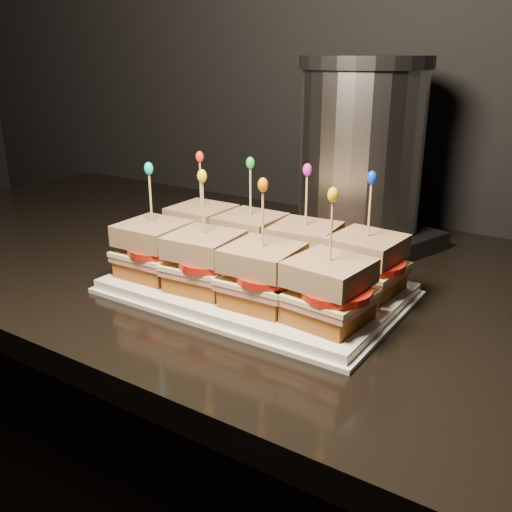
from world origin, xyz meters
The scene contains 63 objects.
granite_slab centered at (-0.51, 1.65, 0.86)m, with size 2.23×0.71×0.04m, color black.
platter centered at (-0.78, 1.55, 0.89)m, with size 0.38×0.23×0.02m, color white.
platter_rim centered at (-0.78, 1.55, 0.88)m, with size 0.39×0.25×0.01m, color white.
sandwich_0_bread_bot centered at (-0.91, 1.61, 0.91)m, with size 0.08×0.08×0.02m, color brown.
sandwich_0_ham centered at (-0.91, 1.61, 0.92)m, with size 0.09×0.09×0.01m, color #B76256.
sandwich_0_cheese centered at (-0.91, 1.61, 0.93)m, with size 0.09×0.09×0.01m, color #F3E49E.
sandwich_0_tomato centered at (-0.90, 1.60, 0.94)m, with size 0.08×0.08×0.01m, color #B21A0F.
sandwich_0_bread_top centered at (-0.91, 1.61, 0.96)m, with size 0.08×0.08×0.03m, color #51260C.
sandwich_0_pick centered at (-0.91, 1.61, 1.00)m, with size 0.00×0.00×0.09m, color tan.
sandwich_0_frill centered at (-0.91, 1.61, 1.05)m, with size 0.01×0.01×0.02m, color red.
sandwich_1_bread_bot centered at (-0.82, 1.61, 0.91)m, with size 0.08×0.08×0.02m, color brown.
sandwich_1_ham centered at (-0.82, 1.61, 0.92)m, with size 0.09×0.09×0.01m, color #B76256.
sandwich_1_cheese centered at (-0.82, 1.61, 0.93)m, with size 0.09×0.09×0.01m, color #F3E49E.
sandwich_1_tomato centered at (-0.81, 1.60, 0.94)m, with size 0.08×0.08×0.01m, color #B21A0F.
sandwich_1_bread_top centered at (-0.82, 1.61, 0.96)m, with size 0.08×0.08×0.03m, color #51260C.
sandwich_1_pick centered at (-0.82, 1.61, 1.00)m, with size 0.00×0.00×0.09m, color tan.
sandwich_1_frill centered at (-0.82, 1.61, 1.05)m, with size 0.01×0.01×0.02m, color green.
sandwich_2_bread_bot centered at (-0.74, 1.61, 0.91)m, with size 0.08×0.08×0.02m, color brown.
sandwich_2_ham centered at (-0.74, 1.61, 0.92)m, with size 0.09×0.09×0.01m, color #B76256.
sandwich_2_cheese centered at (-0.74, 1.61, 0.93)m, with size 0.09×0.09×0.01m, color #F3E49E.
sandwich_2_tomato centered at (-0.72, 1.60, 0.94)m, with size 0.08×0.08×0.01m, color #B21A0F.
sandwich_2_bread_top centered at (-0.74, 1.61, 0.96)m, with size 0.08×0.08×0.03m, color #51260C.
sandwich_2_pick centered at (-0.74, 1.61, 1.00)m, with size 0.00×0.00×0.09m, color tan.
sandwich_2_frill centered at (-0.74, 1.61, 1.05)m, with size 0.01×0.01×0.02m, color #CD20B1.
sandwich_3_bread_bot centered at (-0.65, 1.61, 0.91)m, with size 0.08×0.08×0.02m, color brown.
sandwich_3_ham centered at (-0.65, 1.61, 0.92)m, with size 0.09×0.09×0.01m, color #B76256.
sandwich_3_cheese centered at (-0.65, 1.61, 0.93)m, with size 0.09×0.09×0.01m, color #F3E49E.
sandwich_3_tomato centered at (-0.63, 1.60, 0.94)m, with size 0.08×0.08×0.01m, color #B21A0F.
sandwich_3_bread_top centered at (-0.65, 1.61, 0.96)m, with size 0.08×0.08×0.03m, color #51260C.
sandwich_3_pick centered at (-0.65, 1.61, 1.00)m, with size 0.00×0.00×0.09m, color tan.
sandwich_3_frill centered at (-0.65, 1.61, 1.05)m, with size 0.01×0.01×0.02m, color #0C34D9.
sandwich_4_bread_bot centered at (-0.91, 1.50, 0.91)m, with size 0.08×0.08×0.02m, color brown.
sandwich_4_ham centered at (-0.91, 1.50, 0.92)m, with size 0.09×0.09×0.01m, color #B76256.
sandwich_4_cheese centered at (-0.91, 1.50, 0.93)m, with size 0.09×0.09×0.01m, color #F3E49E.
sandwich_4_tomato centered at (-0.90, 1.49, 0.94)m, with size 0.08×0.08×0.01m, color #B21A0F.
sandwich_4_bread_top centered at (-0.91, 1.50, 0.96)m, with size 0.08×0.08×0.03m, color #51260C.
sandwich_4_pick centered at (-0.91, 1.50, 1.00)m, with size 0.00×0.00×0.09m, color tan.
sandwich_4_frill centered at (-0.91, 1.50, 1.05)m, with size 0.01×0.01×0.02m, color #13C2BB.
sandwich_5_bread_bot centered at (-0.82, 1.50, 0.91)m, with size 0.08×0.08×0.02m, color brown.
sandwich_5_ham centered at (-0.82, 1.50, 0.92)m, with size 0.09×0.09×0.01m, color #B76256.
sandwich_5_cheese centered at (-0.82, 1.50, 0.93)m, with size 0.09×0.09×0.01m, color #F3E49E.
sandwich_5_tomato centered at (-0.81, 1.49, 0.94)m, with size 0.08×0.08×0.01m, color #B21A0F.
sandwich_5_bread_top centered at (-0.82, 1.50, 0.96)m, with size 0.08×0.08×0.03m, color #51260C.
sandwich_5_pick centered at (-0.82, 1.50, 1.00)m, with size 0.00×0.00×0.09m, color tan.
sandwich_5_frill centered at (-0.82, 1.50, 1.05)m, with size 0.01×0.01×0.02m, color yellow.
sandwich_6_bread_bot centered at (-0.74, 1.50, 0.91)m, with size 0.08×0.08×0.02m, color brown.
sandwich_6_ham centered at (-0.74, 1.50, 0.92)m, with size 0.09×0.09×0.01m, color #B76256.
sandwich_6_cheese centered at (-0.74, 1.50, 0.93)m, with size 0.09×0.09×0.01m, color #F3E49E.
sandwich_6_tomato centered at (-0.72, 1.49, 0.94)m, with size 0.08×0.08×0.01m, color #B21A0F.
sandwich_6_bread_top centered at (-0.74, 1.50, 0.96)m, with size 0.08×0.08×0.03m, color #51260C.
sandwich_6_pick centered at (-0.74, 1.50, 1.00)m, with size 0.00×0.00×0.09m, color tan.
sandwich_6_frill centered at (-0.74, 1.50, 1.05)m, with size 0.01×0.01×0.02m, color orange.
sandwich_7_bread_bot centered at (-0.65, 1.50, 0.91)m, with size 0.08×0.08×0.02m, color brown.
sandwich_7_ham centered at (-0.65, 1.50, 0.92)m, with size 0.09×0.09×0.01m, color #B76256.
sandwich_7_cheese centered at (-0.65, 1.50, 0.93)m, with size 0.09×0.09×0.01m, color #F3E49E.
sandwich_7_tomato centered at (-0.63, 1.49, 0.94)m, with size 0.08×0.08×0.01m, color #B21A0F.
sandwich_7_bread_top centered at (-0.65, 1.50, 0.96)m, with size 0.08×0.08×0.03m, color #51260C.
sandwich_7_pick centered at (-0.65, 1.50, 1.00)m, with size 0.00×0.00×0.09m, color tan.
sandwich_7_frill centered at (-0.65, 1.50, 1.05)m, with size 0.01×0.01×0.02m, color #E7B110.
appliance_base centered at (-0.76, 1.83, 0.89)m, with size 0.24×0.20×0.03m, color #262628.
appliance_body centered at (-0.76, 1.83, 1.04)m, with size 0.20×0.20×0.26m, color silver.
appliance_lid centered at (-0.76, 1.83, 1.18)m, with size 0.21×0.21×0.02m, color #262628.
appliance centered at (-0.76, 1.83, 1.03)m, with size 0.24×0.20×0.31m, color silver, non-canonical shape.
Camera 1 is at (-0.39, 0.96, 1.19)m, focal length 40.00 mm.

